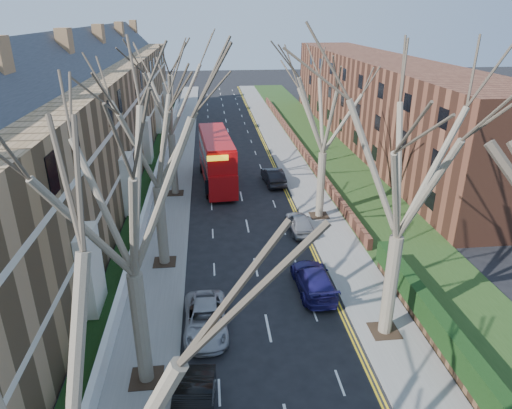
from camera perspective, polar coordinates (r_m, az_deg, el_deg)
name	(u,v)px	position (r m, az deg, el deg)	size (l,w,h in m)	color
pavement_left	(178,157)	(50.94, -9.67, 5.84)	(3.00, 102.00, 0.12)	slate
pavement_right	(286,154)	(51.55, 3.83, 6.32)	(3.00, 102.00, 0.12)	slate
terrace_left	(81,127)	(43.13, -21.01, 9.08)	(9.70, 78.00, 13.60)	olive
flats_right	(377,101)	(57.19, 14.94, 12.35)	(13.97, 54.00, 10.00)	brown
wall_hedge_right	(497,409)	(20.69, 27.94, -21.62)	(0.70, 24.00, 1.80)	brown
front_wall_left	(156,177)	(43.34, -12.42, 3.35)	(0.30, 78.00, 1.00)	white
grass_verge_right	(326,152)	(52.46, 8.72, 6.50)	(6.00, 102.00, 0.06)	#223E16
tree_left_mid	(122,172)	(16.79, -16.43, 3.91)	(10.50, 10.50, 14.71)	#726552
tree_left_far	(152,120)	(26.43, -12.87, 10.32)	(10.15, 10.15, 14.22)	#726552
tree_left_dist	(167,83)	(38.14, -11.02, 14.70)	(10.50, 10.50, 14.71)	#726552
tree_right_mid	(409,147)	(20.19, 18.59, 6.80)	(10.50, 10.50, 14.71)	#726552
tree_right_far	(326,97)	(33.19, 8.75, 13.11)	(10.15, 10.15, 14.22)	#726552
double_decker_bus	(217,161)	(41.99, -4.93, 5.46)	(3.33, 10.87, 4.49)	#A10B0D
car_left_far	(206,319)	(23.56, -6.30, -14.05)	(2.13, 4.62, 1.28)	#9B9A9F
car_right_near	(314,280)	(26.51, 7.21, -9.31)	(1.96, 4.83, 1.40)	navy
car_right_mid	(300,223)	(33.23, 5.46, -2.26)	(1.58, 3.93, 1.34)	gray
car_right_far	(273,176)	(42.29, 2.18, 3.56)	(1.56, 4.48, 1.47)	black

